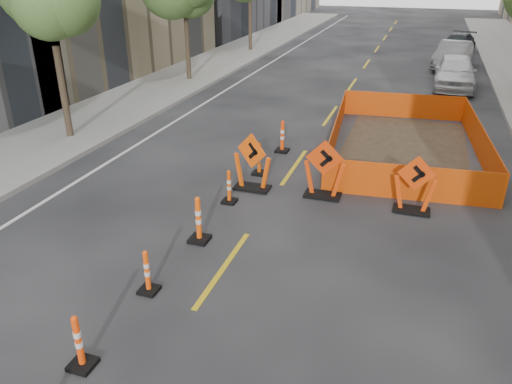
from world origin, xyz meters
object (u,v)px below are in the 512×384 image
(chevron_sign_right, at_px, (415,184))
(channelizer_5, at_px, (198,219))
(parked_car_far, at_px, (458,44))
(channelizer_3, at_px, (78,342))
(channelizer_8, at_px, (282,136))
(chevron_sign_center, at_px, (324,169))
(parked_car_near, at_px, (455,72))
(chevron_sign_left, at_px, (252,162))
(parked_car_mid, at_px, (453,55))
(channelizer_4, at_px, (147,272))
(channelizer_6, at_px, (229,186))
(channelizer_7, at_px, (259,159))

(chevron_sign_right, bearing_deg, channelizer_5, -152.30)
(chevron_sign_right, xyz_separation_m, parked_car_far, (1.76, 25.50, -0.11))
(channelizer_3, relative_size, parked_car_far, 0.22)
(channelizer_8, distance_m, chevron_sign_center, 3.68)
(channelizer_5, relative_size, chevron_sign_right, 0.73)
(channelizer_5, xyz_separation_m, parked_car_near, (5.92, 17.97, 0.26))
(channelizer_3, height_order, channelizer_8, channelizer_8)
(chevron_sign_left, distance_m, parked_car_mid, 21.00)
(channelizer_4, relative_size, chevron_sign_right, 0.60)
(channelizer_6, xyz_separation_m, parked_car_mid, (6.01, 21.22, 0.30))
(channelizer_5, bearing_deg, channelizer_4, -93.65)
(channelizer_3, distance_m, channelizer_7, 8.43)
(parked_car_far, bearing_deg, channelizer_3, -89.07)
(channelizer_6, distance_m, channelizer_7, 2.11)
(channelizer_8, height_order, parked_car_near, parked_car_near)
(channelizer_4, bearing_deg, channelizer_3, -90.26)
(channelizer_3, height_order, channelizer_5, channelizer_5)
(chevron_sign_left, height_order, parked_car_near, chevron_sign_left)
(channelizer_8, relative_size, parked_car_near, 0.23)
(chevron_sign_left, distance_m, parked_car_near, 15.90)
(channelizer_4, distance_m, chevron_sign_center, 5.88)
(channelizer_4, xyz_separation_m, parked_car_far, (6.49, 30.70, 0.20))
(channelizer_5, distance_m, chevron_sign_right, 5.55)
(channelizer_5, bearing_deg, chevron_sign_left, 85.74)
(channelizer_5, relative_size, chevron_sign_left, 0.68)
(chevron_sign_center, bearing_deg, chevron_sign_left, 176.32)
(channelizer_5, relative_size, parked_car_mid, 0.24)
(chevron_sign_left, height_order, chevron_sign_center, chevron_sign_left)
(parked_car_mid, relative_size, parked_car_far, 1.01)
(channelizer_7, relative_size, parked_car_far, 0.22)
(channelizer_3, bearing_deg, channelizer_5, 88.04)
(channelizer_5, distance_m, parked_car_near, 18.92)
(chevron_sign_left, height_order, chevron_sign_right, chevron_sign_left)
(parked_car_mid, xyz_separation_m, parked_car_far, (0.43, 5.27, -0.10))
(channelizer_7, bearing_deg, chevron_sign_left, -82.12)
(chevron_sign_center, xyz_separation_m, parked_car_far, (4.13, 25.34, -0.16))
(channelizer_5, height_order, channelizer_6, channelizer_5)
(channelizer_8, relative_size, chevron_sign_right, 0.70)
(channelizer_6, relative_size, parked_car_mid, 0.20)
(channelizer_5, bearing_deg, parked_car_mid, 75.74)
(parked_car_far, bearing_deg, channelizer_7, -92.30)
(channelizer_5, distance_m, parked_car_mid, 24.07)
(channelizer_5, distance_m, channelizer_7, 4.22)
(parked_car_far, bearing_deg, chevron_sign_left, -91.38)
(parked_car_near, bearing_deg, parked_car_mid, 90.90)
(chevron_sign_center, bearing_deg, chevron_sign_right, -11.61)
(channelizer_8, bearing_deg, channelizer_7, -93.40)
(channelizer_3, distance_m, channelizer_4, 2.11)
(channelizer_4, relative_size, channelizer_5, 0.83)
(channelizer_3, xyz_separation_m, chevron_sign_right, (4.75, 7.32, 0.28))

